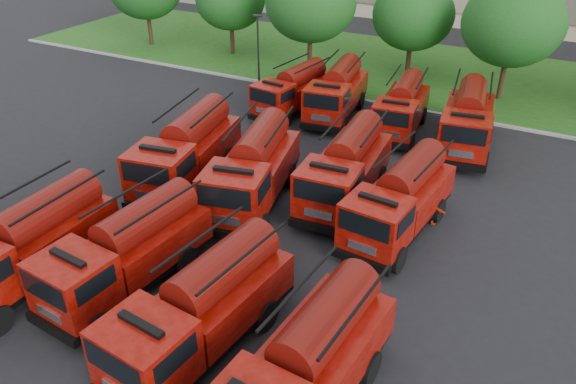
% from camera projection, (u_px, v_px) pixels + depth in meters
% --- Properties ---
extents(ground, '(140.00, 140.00, 0.00)m').
position_uv_depth(ground, '(257.00, 244.00, 23.95)').
color(ground, black).
rests_on(ground, ground).
extents(lawn, '(70.00, 16.00, 0.12)m').
position_uv_depth(lawn, '(427.00, 72.00, 43.78)').
color(lawn, '#144512').
rests_on(lawn, ground).
extents(curb, '(70.00, 0.30, 0.14)m').
position_uv_depth(curb, '(393.00, 106.00, 37.58)').
color(curb, gray).
rests_on(curb, ground).
extents(tree_1, '(5.71, 5.71, 6.98)m').
position_uv_depth(tree_1, '(230.00, 0.00, 45.69)').
color(tree_1, '#382314').
rests_on(tree_1, ground).
extents(tree_2, '(6.72, 6.72, 8.22)m').
position_uv_depth(tree_2, '(311.00, 2.00, 40.90)').
color(tree_2, '#382314').
rests_on(tree_2, ground).
extents(tree_3, '(5.88, 5.88, 7.19)m').
position_uv_depth(tree_3, '(413.00, 15.00, 40.32)').
color(tree_3, '#382314').
rests_on(tree_3, ground).
extents(tree_4, '(6.55, 6.55, 8.01)m').
position_uv_depth(tree_4, '(513.00, 23.00, 36.08)').
color(tree_4, '#382314').
rests_on(tree_4, ground).
extents(lamp_post_0, '(0.60, 0.25, 5.11)m').
position_uv_depth(lamp_post_0, '(258.00, 47.00, 39.67)').
color(lamp_post_0, black).
rests_on(lamp_post_0, ground).
extents(fire_truck_0, '(2.79, 7.40, 3.35)m').
position_uv_depth(fire_truck_0, '(28.00, 244.00, 21.08)').
color(fire_truck_0, black).
rests_on(fire_truck_0, ground).
extents(fire_truck_1, '(3.11, 7.35, 3.26)m').
position_uv_depth(fire_truck_1, '(127.00, 251.00, 20.78)').
color(fire_truck_1, black).
rests_on(fire_truck_1, ground).
extents(fire_truck_2, '(3.28, 7.55, 3.34)m').
position_uv_depth(fire_truck_2, '(202.00, 308.00, 18.05)').
color(fire_truck_2, black).
rests_on(fire_truck_2, ground).
extents(fire_truck_3, '(3.10, 7.49, 3.34)m').
position_uv_depth(fire_truck_3, '(307.00, 366.00, 15.95)').
color(fire_truck_3, black).
rests_on(fire_truck_3, ground).
extents(fire_truck_4, '(3.99, 8.18, 3.57)m').
position_uv_depth(fire_truck_4, '(187.00, 151.00, 27.74)').
color(fire_truck_4, black).
rests_on(fire_truck_4, ground).
extents(fire_truck_5, '(4.33, 8.14, 3.53)m').
position_uv_depth(fire_truck_5, '(253.00, 169.00, 26.07)').
color(fire_truck_5, black).
rests_on(fire_truck_5, ground).
extents(fire_truck_6, '(3.20, 7.67, 3.41)m').
position_uv_depth(fire_truck_6, '(346.00, 168.00, 26.32)').
color(fire_truck_6, black).
rests_on(fire_truck_6, ground).
extents(fire_truck_7, '(3.19, 7.39, 3.27)m').
position_uv_depth(fire_truck_7, '(400.00, 199.00, 23.98)').
color(fire_truck_7, black).
rests_on(fire_truck_7, ground).
extents(fire_truck_8, '(3.03, 6.72, 2.96)m').
position_uv_depth(fire_truck_8, '(293.00, 90.00, 36.08)').
color(fire_truck_8, black).
rests_on(fire_truck_8, ground).
extents(fire_truck_9, '(3.43, 7.43, 3.26)m').
position_uv_depth(fire_truck_9, '(337.00, 92.00, 35.42)').
color(fire_truck_9, black).
rests_on(fire_truck_9, ground).
extents(fire_truck_10, '(3.09, 6.96, 3.06)m').
position_uv_depth(fire_truck_10, '(402.00, 107.00, 33.40)').
color(fire_truck_10, black).
rests_on(fire_truck_10, ground).
extents(fire_truck_11, '(3.63, 7.74, 3.39)m').
position_uv_depth(fire_truck_11, '(467.00, 120.00, 31.32)').
color(fire_truck_11, black).
rests_on(fire_truck_11, ground).
extents(firefighter_4, '(0.90, 1.04, 1.79)m').
position_uv_depth(firefighter_4, '(175.00, 223.00, 25.37)').
color(firefighter_4, black).
rests_on(firefighter_4, ground).
extents(firefighter_5, '(1.46, 1.23, 1.47)m').
position_uv_depth(firefighter_5, '(430.00, 222.00, 25.43)').
color(firefighter_5, '#A82E0C').
rests_on(firefighter_5, ground).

